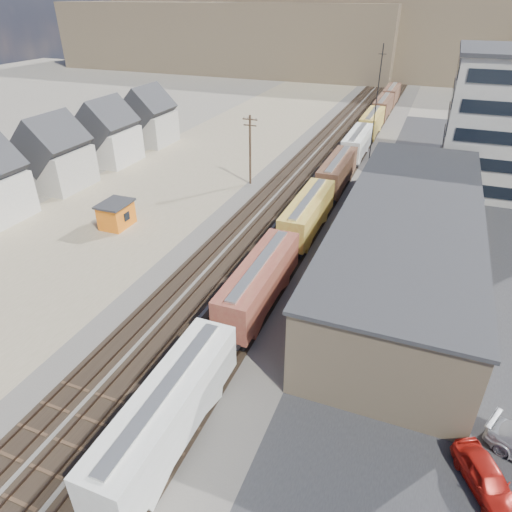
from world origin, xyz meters
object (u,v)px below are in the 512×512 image
(freight_train, at_px, (348,156))
(utility_pole_north, at_px, (250,149))
(maintenance_shed, at_px, (116,214))
(parked_car_blue, at_px, (468,193))
(parked_car_red, at_px, (486,478))

(freight_train, height_order, utility_pole_north, utility_pole_north)
(maintenance_shed, relative_size, parked_car_blue, 0.71)
(maintenance_shed, xyz_separation_m, parked_car_blue, (39.47, 24.78, -0.75))
(freight_train, distance_m, parked_car_red, 52.64)
(freight_train, height_order, parked_car_red, freight_train)
(utility_pole_north, bearing_deg, freight_train, 38.61)
(freight_train, distance_m, maintenance_shed, 36.22)
(utility_pole_north, distance_m, parked_car_blue, 30.74)
(freight_train, xyz_separation_m, utility_pole_north, (-12.30, -9.82, 2.50))
(utility_pole_north, distance_m, parked_car_red, 50.08)
(parked_car_red, bearing_deg, maintenance_shed, 123.58)
(freight_train, xyz_separation_m, maintenance_shed, (-21.90, -28.83, -1.22))
(freight_train, bearing_deg, parked_car_blue, -12.96)
(freight_train, bearing_deg, maintenance_shed, -127.23)
(freight_train, distance_m, utility_pole_north, 15.94)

